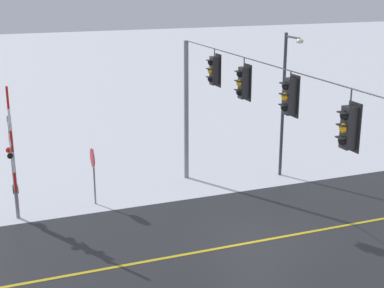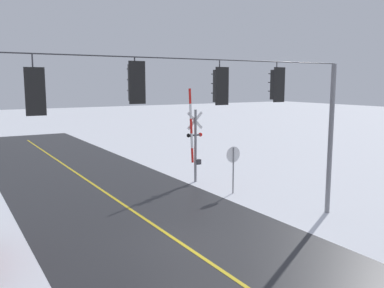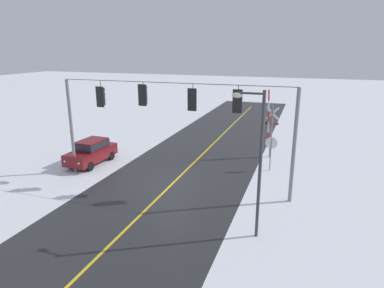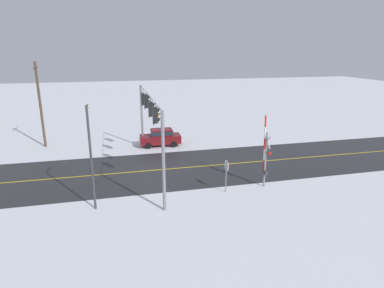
% 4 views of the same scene
% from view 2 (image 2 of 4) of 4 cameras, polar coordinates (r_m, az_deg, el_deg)
% --- Properties ---
extents(ground_plane, '(160.00, 160.00, 0.00)m').
position_cam_2_polar(ground_plane, '(14.38, -1.13, -13.80)').
color(ground_plane, white).
extents(signal_span, '(14.20, 0.47, 6.22)m').
position_cam_2_polar(signal_span, '(13.30, -1.68, 4.03)').
color(signal_span, gray).
rests_on(signal_span, ground).
extents(stop_sign, '(0.80, 0.09, 2.35)m').
position_cam_2_polar(stop_sign, '(20.44, 5.69, -2.11)').
color(stop_sign, gray).
rests_on(stop_sign, ground).
extents(railroad_crossing, '(0.98, 0.31, 5.14)m').
position_cam_2_polar(railroad_crossing, '(22.62, 0.38, 0.57)').
color(railroad_crossing, gray).
rests_on(railroad_crossing, ground).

